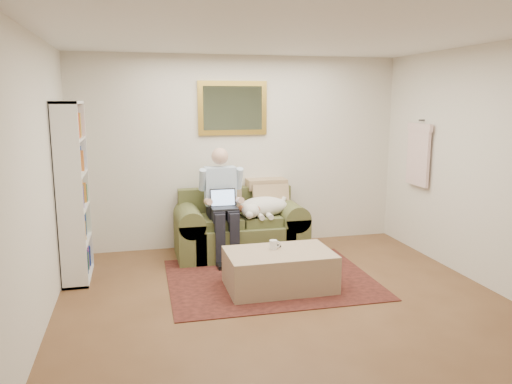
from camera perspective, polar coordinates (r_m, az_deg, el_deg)
name	(u,v)px	position (r m, az deg, el deg)	size (l,w,h in m)	color
room_shell	(286,175)	(4.82, 3.48, 1.97)	(4.51, 5.00, 2.61)	brown
rug	(270,279)	(5.77, 1.62, -9.87)	(2.29, 1.83, 0.01)	black
sofa	(240,232)	(6.61, -1.84, -4.61)	(1.68, 0.85, 1.01)	#5C6636
seated_man	(223,205)	(6.32, -3.81, -1.46)	(0.55, 0.79, 1.41)	#8CB2D8
laptop	(224,203)	(6.25, -3.71, -1.28)	(0.33, 0.26, 0.24)	black
sleeping_dog	(264,206)	(6.51, 0.89, -1.65)	(0.69, 0.43, 0.26)	white
ottoman	(279,270)	(5.45, 2.67, -8.88)	(1.13, 0.72, 0.41)	tan
coffee_mug	(273,245)	(5.45, 1.99, -6.04)	(0.08, 0.08, 0.10)	white
tv_remote	(276,245)	(5.58, 2.26, -6.07)	(0.05, 0.15, 0.02)	black
bookshelf	(73,192)	(5.93, -20.18, 0.01)	(0.28, 0.80, 2.00)	white
wall_mirror	(233,108)	(6.80, -2.69, 9.56)	(0.94, 0.04, 0.72)	gold
hanging_shirt	(418,151)	(6.86, 18.08, 4.45)	(0.06, 0.52, 0.90)	#F6D0CB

